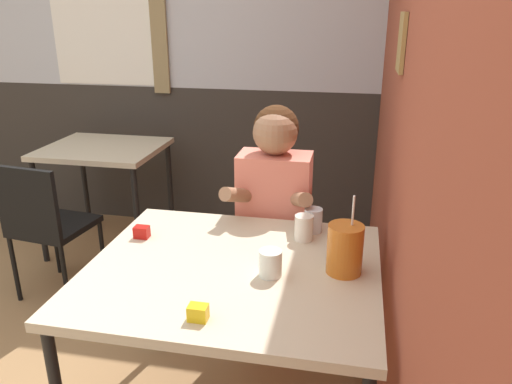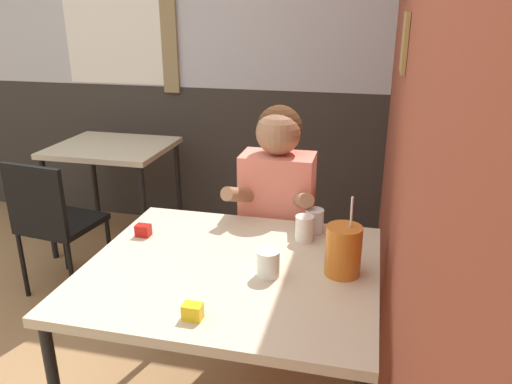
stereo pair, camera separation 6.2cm
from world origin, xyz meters
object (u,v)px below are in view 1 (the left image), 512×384
Objects in this scene: chair_near_window at (45,221)px; cocktail_pitcher at (345,249)px; background_table at (104,159)px; person_seated at (274,227)px; main_table at (233,281)px.

cocktail_pitcher reaches higher than chair_near_window.
chair_near_window is at bearing -92.29° from background_table.
person_seated is 4.15× the size of cocktail_pitcher.
chair_near_window is (-1.32, 0.78, -0.20)m from main_table.
person_seated reaches higher than main_table.
main_table is 3.55× the size of cocktail_pitcher.
main_table is at bearing -95.15° from person_seated.
background_table is 2.62× the size of cocktail_pitcher.
background_table is 0.92× the size of chair_near_window.
person_seated is (1.35, -0.87, -0.01)m from background_table.
chair_near_window is at bearing 172.93° from person_seated.
cocktail_pitcher is at bearing -40.31° from background_table.
main_table and background_table have the same top height.
chair_near_window is 1.40m from person_seated.
main_table is 0.86× the size of person_seated.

